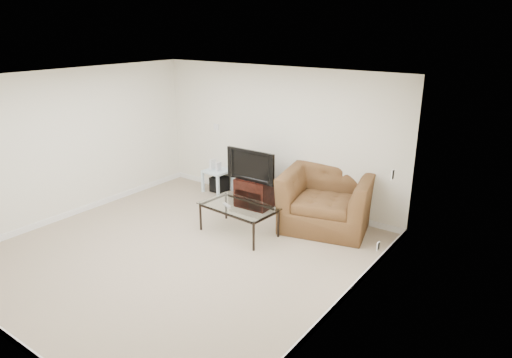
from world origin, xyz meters
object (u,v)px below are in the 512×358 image
Objects in this scene: television at (254,164)px; side_table at (218,181)px; recliner at (327,191)px; coffee_table at (239,220)px; tv_stand at (255,193)px; subwoofer at (219,184)px.

side_table is at bearing 166.34° from television.
recliner is 1.50m from coffee_table.
recliner reaches higher than tv_stand.
tv_stand reaches higher than subwoofer.
television is 1.27m from subwoofer.
television reaches higher than side_table.
recliner reaches higher than subwoofer.
coffee_table is at bearing -69.17° from tv_stand.
tv_stand is at bearing 113.38° from coffee_table.
recliner is at bearing -5.20° from side_table.
subwoofer is at bearing 164.19° from tv_stand.
recliner is (2.50, -0.25, 0.46)m from subwoofer.
television is at bearing -90.00° from tv_stand.
tv_stand is 1.38× the size of side_table.
television is at bearing 166.72° from recliner.
recliner is 1.18× the size of coffee_table.
side_table reaches higher than subwoofer.
side_table is at bearing 140.06° from coffee_table.
side_table is 0.38× the size of coffee_table.
subwoofer is (-1.05, 0.27, -0.66)m from television.
coffee_table is (0.45, -1.02, -0.58)m from television.
television is at bearing -13.41° from side_table.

